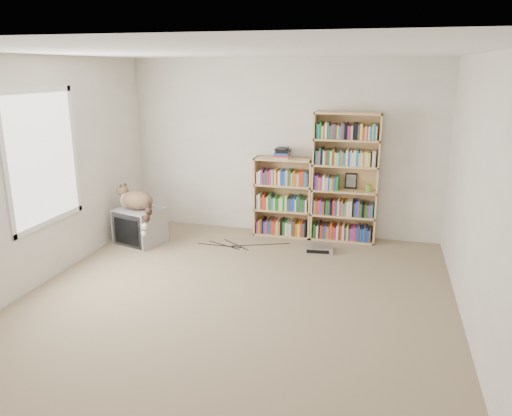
% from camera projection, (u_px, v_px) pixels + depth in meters
% --- Properties ---
extents(floor, '(4.50, 5.00, 0.01)m').
position_uv_depth(floor, '(233.00, 305.00, 5.15)').
color(floor, gray).
rests_on(floor, ground).
extents(wall_back, '(4.50, 0.02, 2.50)m').
position_uv_depth(wall_back, '(283.00, 148.00, 7.14)').
color(wall_back, silver).
rests_on(wall_back, floor).
extents(wall_front, '(4.50, 0.02, 2.50)m').
position_uv_depth(wall_front, '(82.00, 299.00, 2.48)').
color(wall_front, silver).
rests_on(wall_front, floor).
extents(wall_left, '(0.02, 5.00, 2.50)m').
position_uv_depth(wall_left, '(31.00, 175.00, 5.36)').
color(wall_left, silver).
rests_on(wall_left, floor).
extents(wall_right, '(0.02, 5.00, 2.50)m').
position_uv_depth(wall_right, '(482.00, 202.00, 4.27)').
color(wall_right, silver).
rests_on(wall_right, floor).
extents(ceiling, '(4.50, 5.00, 0.02)m').
position_uv_depth(ceiling, '(229.00, 52.00, 4.47)').
color(ceiling, white).
rests_on(ceiling, wall_back).
extents(window, '(0.02, 1.22, 1.52)m').
position_uv_depth(window, '(43.00, 158.00, 5.50)').
color(window, white).
rests_on(window, wall_left).
extents(crt_tv, '(0.70, 0.66, 0.50)m').
position_uv_depth(crt_tv, '(140.00, 226.00, 6.91)').
color(crt_tv, '#97979A').
rests_on(crt_tv, floor).
extents(cat, '(0.68, 0.60, 0.56)m').
position_uv_depth(cat, '(138.00, 204.00, 6.73)').
color(cat, '#382317').
rests_on(cat, crt_tv).
extents(bookcase_tall, '(0.90, 0.30, 1.79)m').
position_uv_depth(bookcase_tall, '(345.00, 181.00, 6.90)').
color(bookcase_tall, tan).
rests_on(bookcase_tall, floor).
extents(bookcase_short, '(0.82, 0.30, 1.13)m').
position_uv_depth(bookcase_short, '(283.00, 200.00, 7.20)').
color(bookcase_short, tan).
rests_on(bookcase_short, floor).
extents(book_stack, '(0.21, 0.27, 0.15)m').
position_uv_depth(book_stack, '(283.00, 153.00, 6.97)').
color(book_stack, red).
rests_on(book_stack, bookcase_short).
extents(green_mug, '(0.08, 0.08, 0.09)m').
position_uv_depth(green_mug, '(368.00, 188.00, 6.82)').
color(green_mug, '#5BA72F').
rests_on(green_mug, bookcase_tall).
extents(framed_print, '(0.16, 0.05, 0.22)m').
position_uv_depth(framed_print, '(351.00, 181.00, 6.96)').
color(framed_print, black).
rests_on(framed_print, bookcase_tall).
extents(dvd_player, '(0.37, 0.28, 0.08)m').
position_uv_depth(dvd_player, '(320.00, 249.00, 6.63)').
color(dvd_player, '#A9AAAE').
rests_on(dvd_player, floor).
extents(wall_outlet, '(0.01, 0.08, 0.13)m').
position_uv_depth(wall_outlet, '(124.00, 212.00, 7.32)').
color(wall_outlet, silver).
rests_on(wall_outlet, wall_left).
extents(floor_cables, '(1.20, 0.70, 0.01)m').
position_uv_depth(floor_cables, '(246.00, 250.00, 6.69)').
color(floor_cables, black).
rests_on(floor_cables, floor).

